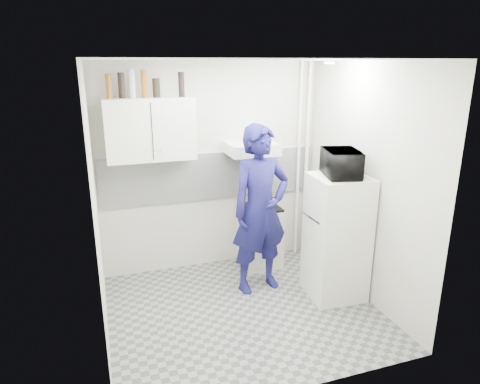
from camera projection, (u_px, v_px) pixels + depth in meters
name	position (u px, v px, depth m)	size (l,w,h in m)	color
floor	(243.00, 310.00, 4.63)	(2.80, 2.80, 0.00)	gray
ceiling	(244.00, 59.00, 3.88)	(2.80, 2.80, 0.00)	white
wall_back	(211.00, 168.00, 5.39)	(2.80, 2.80, 0.00)	beige
wall_left	(96.00, 211.00, 3.82)	(2.60, 2.60, 0.00)	beige
wall_right	(364.00, 184.00, 4.68)	(2.60, 2.60, 0.00)	beige
person	(260.00, 210.00, 4.84)	(0.71, 0.47, 1.95)	#15154D
stove	(260.00, 236.00, 5.60)	(0.49, 0.49, 0.78)	white
fridge	(336.00, 237.00, 4.76)	(0.58, 0.58, 1.41)	white
stove_top	(260.00, 207.00, 5.48)	(0.47, 0.47, 0.03)	black
saucepan	(263.00, 201.00, 5.52)	(0.19, 0.19, 0.11)	silver
microwave	(342.00, 163.00, 4.52)	(0.35, 0.51, 0.28)	black
bottle_a	(109.00, 86.00, 4.57)	(0.06, 0.06, 0.26)	brown
bottle_b	(121.00, 85.00, 4.61)	(0.07, 0.07, 0.27)	black
bottle_c	(132.00, 84.00, 4.64)	(0.07, 0.07, 0.31)	#B2B7BC
bottle_d	(144.00, 84.00, 4.68)	(0.07, 0.07, 0.30)	brown
canister_a	(156.00, 88.00, 4.74)	(0.08, 0.08, 0.21)	black
bottle_e	(181.00, 84.00, 4.81)	(0.07, 0.07, 0.27)	black
upper_cabinet	(150.00, 129.00, 4.84)	(1.00, 0.35, 0.70)	white
range_hood	(251.00, 148.00, 5.22)	(0.60, 0.50, 0.14)	white
backsplash	(211.00, 176.00, 5.40)	(2.74, 0.03, 0.60)	white
pipe_a	(307.00, 162.00, 5.71)	(0.05, 0.05, 2.60)	white
pipe_b	(298.00, 163.00, 5.68)	(0.04, 0.04, 2.60)	white
ceiling_spot_fixture	(330.00, 63.00, 4.37)	(0.10, 0.10, 0.02)	white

